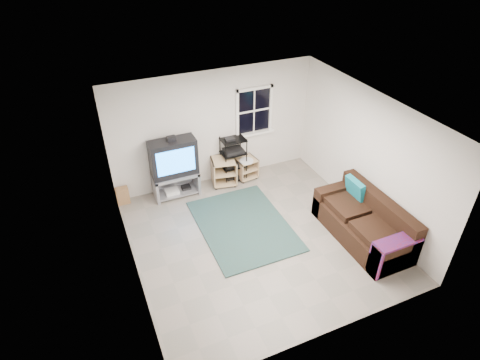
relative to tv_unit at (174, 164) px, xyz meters
name	(u,v)px	position (x,y,z in m)	size (l,w,h in m)	color
room	(254,114)	(1.97, 0.24, 0.69)	(4.60, 4.62, 4.60)	gray
tv_unit	(174,164)	(0.00, 0.00, 0.00)	(0.98, 0.49, 1.44)	gray
av_rack	(233,162)	(1.39, 0.05, -0.32)	(0.54, 0.39, 1.08)	black
side_table_left	(223,170)	(1.13, 0.02, -0.46)	(0.62, 0.62, 0.62)	tan
side_table_right	(245,166)	(1.68, 0.02, -0.50)	(0.50, 0.51, 0.52)	tan
sofa	(364,223)	(2.88, -2.80, -0.46)	(0.91, 2.06, 0.94)	black
shag_rug	(243,225)	(0.92, -1.59, -0.78)	(1.68, 2.31, 0.03)	#311E16
paper_bag	(123,196)	(-1.14, 0.13, -0.60)	(0.26, 0.17, 0.38)	#A06C48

